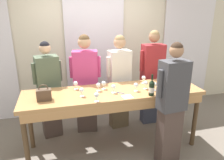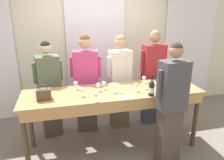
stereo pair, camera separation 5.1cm
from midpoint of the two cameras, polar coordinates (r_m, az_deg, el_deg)
The scene contains 27 objects.
ground_plane at distance 3.78m, azimuth 0.69°, elevation -16.75°, with size 18.00×18.00×0.00m, color #70665B.
wall_back at distance 4.65m, azimuth -4.01°, elevation 8.76°, with size 12.00×0.06×2.80m.
curtain_panel_center at distance 4.60m, azimuth -3.85°, elevation 7.95°, with size 1.21×0.03×2.69m.
curtain_panel_right at distance 5.40m, azimuth 19.68°, elevation 8.51°, with size 1.21×0.03×2.69m.
tasting_bar at distance 3.33m, azimuth 0.85°, elevation -4.54°, with size 2.71×0.75×0.98m.
wine_bottle at distance 3.16m, azimuth 10.73°, elevation -2.06°, with size 0.08×0.08×0.31m.
handbag at distance 3.11m, azimuth -16.94°, elevation -3.51°, with size 0.19×0.12×0.23m.
wine_glass_front_left at distance 3.40m, azimuth 9.20°, elevation -0.92°, with size 0.07×0.07×0.13m.
wine_glass_front_mid at distance 3.42m, azimuth 12.94°, elevation -1.05°, with size 0.07×0.07×0.13m.
wine_glass_front_right at distance 3.30m, azimuth 6.70°, elevation -1.44°, with size 0.07×0.07×0.13m.
wine_glass_center_left at distance 3.12m, azimuth -7.52°, elevation -2.67°, with size 0.07×0.07×0.13m.
wine_glass_center_mid at distance 3.21m, azimuth 0.80°, elevation -1.86°, with size 0.07×0.07×0.13m.
wine_glass_center_right at distance 3.88m, azimuth 15.63°, elevation 1.08°, with size 0.07×0.07×0.13m.
wine_glass_back_left at distance 3.40m, azimuth -9.04°, elevation -0.91°, with size 0.07×0.07×0.13m.
wine_glass_back_mid at distance 3.29m, azimuth -3.17°, elevation -1.39°, with size 0.07×0.07×0.13m.
wine_glass_back_right at distance 2.93m, azimuth -3.72°, elevation -3.97°, with size 0.07×0.07×0.13m.
wine_glass_near_host at distance 3.36m, azimuth -1.75°, elevation -0.94°, with size 0.07×0.07×0.13m.
wine_glass_by_bottle at distance 3.37m, azimuth 11.48°, elevation -1.27°, with size 0.07×0.07×0.13m.
wine_glass_by_handbag at distance 3.65m, azimuth 8.75°, elevation 0.46°, with size 0.07×0.07×0.13m.
napkin at distance 3.10m, azimuth 4.39°, elevation -4.40°, with size 0.15×0.15×0.00m.
pen at distance 3.23m, azimuth 2.65°, elevation -3.40°, with size 0.10×0.09×0.01m.
guest_olive_jacket at distance 3.85m, azimuth -15.64°, elevation -2.51°, with size 0.48×0.34×1.68m.
guest_pink_top at distance 3.84m, azimuth -6.36°, elevation -0.81°, with size 0.54×0.28×1.77m.
guest_cream_sweater at distance 3.97m, azimuth 2.41°, elevation -0.33°, with size 0.50×0.28×1.74m.
guest_striped_shirt at distance 4.18m, azimuth 10.91°, elevation 0.64°, with size 0.51×0.24×1.80m.
host_pouring at distance 3.09m, azimuth 15.63°, elevation -6.52°, with size 0.48×0.27×1.77m.
potted_plant at distance 5.24m, azimuth 16.62°, elevation -2.95°, with size 0.29×0.29×0.62m.
Camera 2 is at (-0.75, -2.99, 2.18)m, focal length 35.00 mm.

